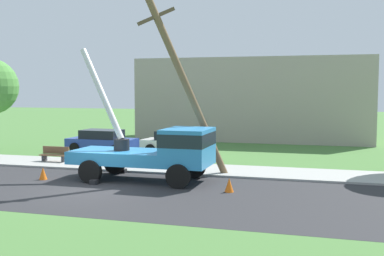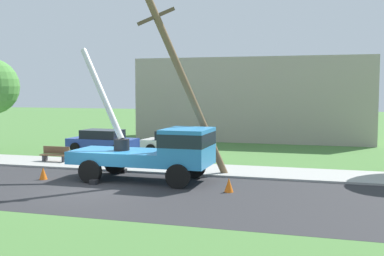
{
  "view_description": "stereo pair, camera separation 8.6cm",
  "coord_description": "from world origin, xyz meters",
  "px_view_note": "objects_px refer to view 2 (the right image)",
  "views": [
    {
      "loc": [
        9.13,
        -17.08,
        4.04
      ],
      "look_at": [
        3.23,
        3.55,
        2.27
      ],
      "focal_mm": 44.6,
      "sensor_mm": 36.0,
      "label": 1
    },
    {
      "loc": [
        9.22,
        -17.06,
        4.04
      ],
      "look_at": [
        3.23,
        3.55,
        2.27
      ],
      "focal_mm": 44.6,
      "sensor_mm": 36.0,
      "label": 2
    }
  ],
  "objects_px": {
    "leaning_utility_pole": "(186,85)",
    "park_bench": "(55,155)",
    "parked_sedan_white": "(178,142)",
    "traffic_cone_behind": "(43,173)",
    "parked_sedan_blue": "(103,141)",
    "utility_truck": "(159,149)",
    "traffic_cone_ahead": "(229,185)"
  },
  "relations": [
    {
      "from": "leaning_utility_pole",
      "to": "parked_sedan_white",
      "type": "bearing_deg",
      "value": 110.47
    },
    {
      "from": "leaning_utility_pole",
      "to": "traffic_cone_ahead",
      "type": "relative_size",
      "value": 14.81
    },
    {
      "from": "leaning_utility_pole",
      "to": "traffic_cone_ahead",
      "type": "xyz_separation_m",
      "value": [
        2.52,
        -2.5,
        -3.95
      ]
    },
    {
      "from": "utility_truck",
      "to": "leaning_utility_pole",
      "type": "relative_size",
      "value": 0.82
    },
    {
      "from": "traffic_cone_ahead",
      "to": "traffic_cone_behind",
      "type": "relative_size",
      "value": 1.0
    },
    {
      "from": "parked_sedan_blue",
      "to": "parked_sedan_white",
      "type": "height_order",
      "value": "same"
    },
    {
      "from": "utility_truck",
      "to": "parked_sedan_white",
      "type": "height_order",
      "value": "utility_truck"
    },
    {
      "from": "parked_sedan_white",
      "to": "leaning_utility_pole",
      "type": "bearing_deg",
      "value": -69.53
    },
    {
      "from": "traffic_cone_ahead",
      "to": "parked_sedan_blue",
      "type": "bearing_deg",
      "value": 137.19
    },
    {
      "from": "traffic_cone_ahead",
      "to": "traffic_cone_behind",
      "type": "distance_m",
      "value": 8.5
    },
    {
      "from": "parked_sedan_blue",
      "to": "park_bench",
      "type": "height_order",
      "value": "parked_sedan_blue"
    },
    {
      "from": "parked_sedan_blue",
      "to": "parked_sedan_white",
      "type": "bearing_deg",
      "value": 6.22
    },
    {
      "from": "utility_truck",
      "to": "parked_sedan_blue",
      "type": "relative_size",
      "value": 1.51
    },
    {
      "from": "park_bench",
      "to": "parked_sedan_blue",
      "type": "bearing_deg",
      "value": 85.81
    },
    {
      "from": "utility_truck",
      "to": "parked_sedan_white",
      "type": "distance_m",
      "value": 8.93
    },
    {
      "from": "parked_sedan_white",
      "to": "traffic_cone_behind",
      "type": "bearing_deg",
      "value": -108.01
    },
    {
      "from": "traffic_cone_ahead",
      "to": "parked_sedan_blue",
      "type": "distance_m",
      "value": 13.95
    },
    {
      "from": "traffic_cone_behind",
      "to": "parked_sedan_blue",
      "type": "height_order",
      "value": "parked_sedan_blue"
    },
    {
      "from": "leaning_utility_pole",
      "to": "park_bench",
      "type": "relative_size",
      "value": 5.18
    },
    {
      "from": "utility_truck",
      "to": "traffic_cone_ahead",
      "type": "distance_m",
      "value": 3.8
    },
    {
      "from": "leaning_utility_pole",
      "to": "park_bench",
      "type": "xyz_separation_m",
      "value": [
        -8.07,
        2.04,
        -3.76
      ]
    },
    {
      "from": "leaning_utility_pole",
      "to": "park_bench",
      "type": "bearing_deg",
      "value": 165.81
    },
    {
      "from": "traffic_cone_behind",
      "to": "utility_truck",
      "type": "bearing_deg",
      "value": 11.86
    },
    {
      "from": "utility_truck",
      "to": "leaning_utility_pole",
      "type": "height_order",
      "value": "leaning_utility_pole"
    },
    {
      "from": "utility_truck",
      "to": "parked_sedan_white",
      "type": "bearing_deg",
      "value": 102.6
    },
    {
      "from": "leaning_utility_pole",
      "to": "traffic_cone_behind",
      "type": "distance_m",
      "value": 7.51
    },
    {
      "from": "traffic_cone_behind",
      "to": "parked_sedan_white",
      "type": "xyz_separation_m",
      "value": [
        3.17,
        9.76,
        0.43
      ]
    },
    {
      "from": "leaning_utility_pole",
      "to": "parked_sedan_white",
      "type": "relative_size",
      "value": 1.84
    },
    {
      "from": "utility_truck",
      "to": "parked_sedan_blue",
      "type": "bearing_deg",
      "value": 130.05
    },
    {
      "from": "park_bench",
      "to": "traffic_cone_behind",
      "type": "bearing_deg",
      "value": -63.99
    },
    {
      "from": "traffic_cone_behind",
      "to": "parked_sedan_white",
      "type": "height_order",
      "value": "parked_sedan_white"
    },
    {
      "from": "parked_sedan_blue",
      "to": "park_bench",
      "type": "xyz_separation_m",
      "value": [
        -0.36,
        -4.93,
        -0.25
      ]
    }
  ]
}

